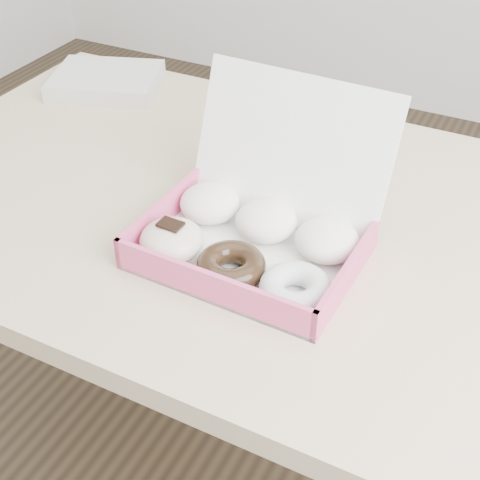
% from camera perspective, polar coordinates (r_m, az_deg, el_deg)
% --- Properties ---
extents(ground, '(4.00, 4.00, 0.00)m').
position_cam_1_polar(ground, '(1.67, -1.21, -18.19)').
color(ground, black).
rests_on(ground, ground).
extents(table, '(1.20, 0.80, 0.75)m').
position_cam_1_polar(table, '(1.17, -1.64, 0.56)').
color(table, tan).
rests_on(table, ground).
extents(donut_box, '(0.32, 0.30, 0.22)m').
position_cam_1_polar(donut_box, '(0.99, 1.16, 0.81)').
color(donut_box, white).
rests_on(donut_box, table).
extents(newspapers, '(0.27, 0.24, 0.04)m').
position_cam_1_polar(newspapers, '(1.52, -11.35, 13.17)').
color(newspapers, beige).
rests_on(newspapers, table).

